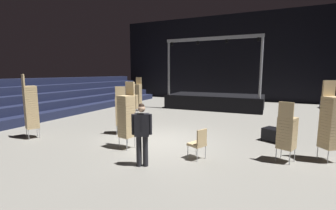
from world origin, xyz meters
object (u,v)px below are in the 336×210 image
(loose_chair_near_man, at_px, (199,142))
(equipment_road_case, at_px, (276,135))
(chair_stack_mid_right, at_px, (127,116))
(man_with_tie, at_px, (142,131))
(chair_stack_mid_left, at_px, (331,122))
(stage_riser, at_px, (215,100))
(chair_stack_rear_right, at_px, (31,107))
(chair_stack_front_right, at_px, (138,94))
(chair_stack_rear_left, at_px, (134,101))
(chair_stack_mid_centre, at_px, (287,132))
(chair_stack_front_left, at_px, (121,110))

(loose_chair_near_man, bearing_deg, equipment_road_case, -11.82)
(chair_stack_mid_right, relative_size, equipment_road_case, 2.56)
(chair_stack_mid_right, distance_m, loose_chair_near_man, 2.64)
(man_with_tie, distance_m, chair_stack_mid_left, 5.48)
(stage_riser, height_order, loose_chair_near_man, stage_riser)
(stage_riser, bearing_deg, chair_stack_rear_right, -114.17)
(stage_riser, relative_size, chair_stack_rear_right, 2.64)
(chair_stack_front_right, xyz_separation_m, loose_chair_near_man, (6.42, -7.05, -0.62))
(equipment_road_case, bearing_deg, chair_stack_rear_left, 162.04)
(chair_stack_front_right, xyz_separation_m, chair_stack_mid_centre, (8.82, -6.21, -0.25))
(chair_stack_front_left, relative_size, chair_stack_front_right, 0.89)
(man_with_tie, bearing_deg, chair_stack_mid_left, -176.94)
(equipment_road_case, bearing_deg, chair_stack_front_left, -166.73)
(equipment_road_case, bearing_deg, chair_stack_front_right, 154.44)
(chair_stack_front_right, bearing_deg, chair_stack_front_left, 109.99)
(stage_riser, distance_m, man_with_tie, 11.69)
(chair_stack_rear_left, bearing_deg, chair_stack_front_right, -172.83)
(man_with_tie, height_order, chair_stack_mid_centre, chair_stack_mid_centre)
(stage_riser, height_order, chair_stack_mid_right, stage_riser)
(man_with_tie, xyz_separation_m, chair_stack_rear_right, (-5.47, 0.68, 0.27))
(man_with_tie, relative_size, chair_stack_mid_centre, 0.99)
(man_with_tie, relative_size, equipment_road_case, 1.98)
(chair_stack_front_left, distance_m, chair_stack_mid_centre, 6.30)
(chair_stack_front_left, xyz_separation_m, chair_stack_rear_left, (-1.92, 4.01, -0.17))
(chair_stack_rear_right, bearing_deg, loose_chair_near_man, 28.69)
(chair_stack_mid_left, height_order, loose_chair_near_man, chair_stack_mid_left)
(chair_stack_rear_left, relative_size, loose_chair_near_man, 1.81)
(chair_stack_rear_right, bearing_deg, equipment_road_case, 45.51)
(chair_stack_mid_left, distance_m, loose_chair_near_man, 3.88)
(equipment_road_case, xyz_separation_m, loose_chair_near_man, (-2.19, -2.93, 0.29))
(stage_riser, height_order, chair_stack_rear_left, stage_riser)
(chair_stack_mid_centre, bearing_deg, chair_stack_rear_left, 173.40)
(stage_riser, height_order, chair_stack_front_left, stage_riser)
(chair_stack_mid_left, xyz_separation_m, chair_stack_rear_left, (-9.35, 4.13, -0.34))
(chair_stack_front_right, distance_m, chair_stack_mid_right, 8.04)
(chair_stack_front_right, xyz_separation_m, chair_stack_rear_right, (-0.34, -7.53, 0.13))
(chair_stack_rear_right, xyz_separation_m, equipment_road_case, (8.95, 3.41, -1.03))
(chair_stack_mid_left, distance_m, chair_stack_rear_left, 10.23)
(chair_stack_front_left, bearing_deg, chair_stack_mid_right, -81.34)
(stage_riser, xyz_separation_m, chair_stack_mid_left, (5.38, -9.12, 0.63))
(chair_stack_rear_left, distance_m, loose_chair_near_man, 8.00)
(equipment_road_case, distance_m, loose_chair_near_man, 3.67)
(chair_stack_mid_right, relative_size, loose_chair_near_man, 2.44)
(man_with_tie, xyz_separation_m, chair_stack_rear_left, (-4.50, 6.68, -0.15))
(chair_stack_front_left, xyz_separation_m, chair_stack_mid_right, (1.30, -1.51, 0.13))
(man_with_tie, bearing_deg, chair_stack_front_left, -70.60)
(chair_stack_rear_right, bearing_deg, stage_riser, 90.46)
(equipment_road_case, bearing_deg, man_with_tie, -130.36)
(chair_stack_mid_right, height_order, chair_stack_rear_left, chair_stack_mid_right)
(loose_chair_near_man, bearing_deg, man_with_tie, 157.01)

